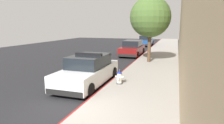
{
  "coord_description": "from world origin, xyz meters",
  "views": [
    {
      "loc": [
        3.24,
        -5.75,
        3.1
      ],
      "look_at": [
        -0.27,
        4.94,
        1.0
      ],
      "focal_mm": 31.56,
      "sensor_mm": 36.0,
      "label": 1
    }
  ],
  "objects_px": {
    "parked_car_silver_ahead": "(132,48)",
    "fire_hydrant": "(119,77)",
    "police_cruiser": "(88,71)",
    "parked_car_dark_far": "(146,41)",
    "street_tree": "(150,17)"
  },
  "relations": [
    {
      "from": "parked_car_silver_ahead",
      "to": "street_tree",
      "type": "xyz_separation_m",
      "value": [
        2.24,
        -3.94,
        3.0
      ]
    },
    {
      "from": "police_cruiser",
      "to": "fire_hydrant",
      "type": "height_order",
      "value": "police_cruiser"
    },
    {
      "from": "parked_car_dark_far",
      "to": "fire_hydrant",
      "type": "relative_size",
      "value": 6.37
    },
    {
      "from": "police_cruiser",
      "to": "parked_car_silver_ahead",
      "type": "bearing_deg",
      "value": 90.02
    },
    {
      "from": "fire_hydrant",
      "to": "parked_car_dark_far",
      "type": "bearing_deg",
      "value": 95.02
    },
    {
      "from": "parked_car_silver_ahead",
      "to": "fire_hydrant",
      "type": "height_order",
      "value": "parked_car_silver_ahead"
    },
    {
      "from": "police_cruiser",
      "to": "parked_car_silver_ahead",
      "type": "relative_size",
      "value": 1.0
    },
    {
      "from": "police_cruiser",
      "to": "street_tree",
      "type": "bearing_deg",
      "value": 72.06
    },
    {
      "from": "street_tree",
      "to": "parked_car_dark_far",
      "type": "bearing_deg",
      "value": 99.6
    },
    {
      "from": "police_cruiser",
      "to": "fire_hydrant",
      "type": "distance_m",
      "value": 1.69
    },
    {
      "from": "parked_car_silver_ahead",
      "to": "police_cruiser",
      "type": "bearing_deg",
      "value": -89.98
    },
    {
      "from": "fire_hydrant",
      "to": "street_tree",
      "type": "relative_size",
      "value": 0.15
    },
    {
      "from": "parked_car_silver_ahead",
      "to": "parked_car_dark_far",
      "type": "relative_size",
      "value": 1.0
    },
    {
      "from": "fire_hydrant",
      "to": "street_tree",
      "type": "distance_m",
      "value": 7.54
    },
    {
      "from": "parked_car_silver_ahead",
      "to": "fire_hydrant",
      "type": "xyz_separation_m",
      "value": [
        1.67,
        -10.72,
        -0.25
      ]
    }
  ]
}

